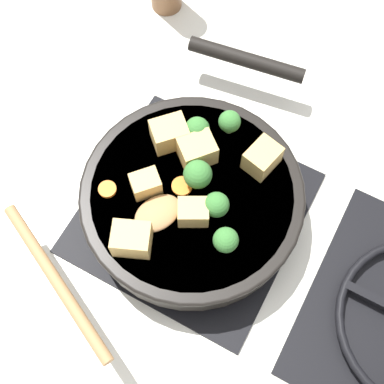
{
  "coord_description": "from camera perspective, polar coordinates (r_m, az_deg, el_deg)",
  "views": [
    {
      "loc": [
        0.26,
        0.14,
        0.76
      ],
      "look_at": [
        0.0,
        0.0,
        0.08
      ],
      "focal_mm": 50.0,
      "sensor_mm": 36.0,
      "label": 1
    }
  ],
  "objects": [
    {
      "name": "tofu_cube_west_chunk",
      "position": [
        0.76,
        -2.42,
        6.23
      ],
      "size": [
        0.06,
        0.06,
        0.04
      ],
      "primitive_type": "cube",
      "rotation": [
        0.0,
        0.0,
        5.54
      ],
      "color": "tan",
      "rests_on": "skillet_pan"
    },
    {
      "name": "broccoli_floret_center_top",
      "position": [
        0.76,
        0.55,
        6.66
      ],
      "size": [
        0.04,
        0.04,
        0.04
      ],
      "color": "#709956",
      "rests_on": "skillet_pan"
    },
    {
      "name": "front_burner_grate",
      "position": [
        0.81,
        -0.0,
        -1.91
      ],
      "size": [
        0.31,
        0.31,
        0.03
      ],
      "color": "black",
      "rests_on": "ground_plane"
    },
    {
      "name": "tofu_cube_front_piece",
      "position": [
        0.75,
        7.5,
        3.62
      ],
      "size": [
        0.05,
        0.05,
        0.04
      ],
      "primitive_type": "cube",
      "rotation": [
        0.0,
        0.0,
        6.05
      ],
      "color": "tan",
      "rests_on": "skillet_pan"
    },
    {
      "name": "broccoli_floret_west_rim",
      "position": [
        0.69,
        3.62,
        -5.15
      ],
      "size": [
        0.03,
        0.03,
        0.04
      ],
      "color": "#709956",
      "rests_on": "skillet_pan"
    },
    {
      "name": "tofu_cube_near_handle",
      "position": [
        0.73,
        -4.97,
        0.87
      ],
      "size": [
        0.05,
        0.05,
        0.03
      ],
      "primitive_type": "cube",
      "rotation": [
        0.0,
        0.0,
        2.42
      ],
      "color": "tan",
      "rests_on": "skillet_pan"
    },
    {
      "name": "carrot_slice_near_center",
      "position": [
        0.74,
        -1.17,
        0.48
      ],
      "size": [
        0.03,
        0.03,
        0.01
      ],
      "primitive_type": "cylinder",
      "color": "orange",
      "rests_on": "skillet_pan"
    },
    {
      "name": "tofu_cube_center_large",
      "position": [
        0.75,
        0.55,
        4.43
      ],
      "size": [
        0.06,
        0.06,
        0.04
      ],
      "primitive_type": "cube",
      "rotation": [
        0.0,
        0.0,
        5.58
      ],
      "color": "tan",
      "rests_on": "skillet_pan"
    },
    {
      "name": "broccoli_floret_east_rim",
      "position": [
        0.77,
        3.7,
        7.63
      ],
      "size": [
        0.03,
        0.03,
        0.04
      ],
      "color": "#709956",
      "rests_on": "skillet_pan"
    },
    {
      "name": "broccoli_floret_north_edge",
      "position": [
        0.71,
        2.63,
        -1.38
      ],
      "size": [
        0.03,
        0.03,
        0.04
      ],
      "color": "#709956",
      "rests_on": "skillet_pan"
    },
    {
      "name": "skillet_pan",
      "position": [
        0.77,
        0.07,
        -0.51
      ],
      "size": [
        0.43,
        0.32,
        0.05
      ],
      "color": "black",
      "rests_on": "front_burner_grate"
    },
    {
      "name": "ground_plane",
      "position": [
        0.82,
        -0.0,
        -2.22
      ],
      "size": [
        2.4,
        2.4,
        0.0
      ],
      "primitive_type": "plane",
      "color": "silver"
    },
    {
      "name": "tofu_cube_east_chunk",
      "position": [
        0.7,
        -6.46,
        -5.03
      ],
      "size": [
        0.06,
        0.06,
        0.04
      ],
      "primitive_type": "cube",
      "rotation": [
        0.0,
        0.0,
        5.11
      ],
      "color": "tan",
      "rests_on": "skillet_pan"
    },
    {
      "name": "carrot_slice_orange_thin",
      "position": [
        0.75,
        -9.01,
        0.29
      ],
      "size": [
        0.03,
        0.03,
        0.01
      ],
      "primitive_type": "cylinder",
      "color": "orange",
      "rests_on": "skillet_pan"
    },
    {
      "name": "tofu_cube_back_piece",
      "position": [
        0.71,
        0.13,
        -2.16
      ],
      "size": [
        0.05,
        0.05,
        0.03
      ],
      "primitive_type": "cube",
      "rotation": [
        0.0,
        0.0,
        5.21
      ],
      "color": "tan",
      "rests_on": "skillet_pan"
    },
    {
      "name": "wooden_spoon",
      "position": [
        0.72,
        -9.79,
        -6.31
      ],
      "size": [
        0.24,
        0.23,
        0.02
      ],
      "color": "#A87A4C",
      "rests_on": "skillet_pan"
    },
    {
      "name": "broccoli_floret_near_spoon",
      "position": [
        0.73,
        0.52,
        1.93
      ],
      "size": [
        0.04,
        0.04,
        0.05
      ],
      "color": "#709956",
      "rests_on": "skillet_pan"
    }
  ]
}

